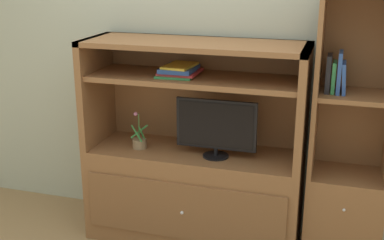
{
  "coord_description": "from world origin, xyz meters",
  "views": [
    {
      "loc": [
        0.96,
        -2.82,
        2.02
      ],
      "look_at": [
        0.0,
        0.35,
        0.95
      ],
      "focal_mm": 46.7,
      "sensor_mm": 36.0,
      "label": 1
    }
  ],
  "objects_px": {
    "media_console": "(194,176)",
    "magazine_stack": "(179,70)",
    "potted_plant": "(139,142)",
    "bookshelf_tall": "(346,181)",
    "tv_monitor": "(216,127)",
    "upright_book_row": "(336,75)"
  },
  "relations": [
    {
      "from": "potted_plant",
      "to": "bookshelf_tall",
      "type": "distance_m",
      "value": 1.47
    },
    {
      "from": "potted_plant",
      "to": "upright_book_row",
      "type": "distance_m",
      "value": 1.46
    },
    {
      "from": "tv_monitor",
      "to": "upright_book_row",
      "type": "bearing_deg",
      "value": 4.69
    },
    {
      "from": "media_console",
      "to": "magazine_stack",
      "type": "relative_size",
      "value": 4.65
    },
    {
      "from": "magazine_stack",
      "to": "upright_book_row",
      "type": "xyz_separation_m",
      "value": [
        1.05,
        -0.0,
        0.04
      ]
    },
    {
      "from": "potted_plant",
      "to": "bookshelf_tall",
      "type": "xyz_separation_m",
      "value": [
        1.46,
        0.07,
        -0.15
      ]
    },
    {
      "from": "tv_monitor",
      "to": "upright_book_row",
      "type": "xyz_separation_m",
      "value": [
        0.76,
        0.06,
        0.4
      ]
    },
    {
      "from": "potted_plant",
      "to": "bookshelf_tall",
      "type": "bearing_deg",
      "value": 2.76
    },
    {
      "from": "media_console",
      "to": "tv_monitor",
      "type": "bearing_deg",
      "value": -20.63
    },
    {
      "from": "tv_monitor",
      "to": "magazine_stack",
      "type": "distance_m",
      "value": 0.47
    },
    {
      "from": "upright_book_row",
      "to": "media_console",
      "type": "bearing_deg",
      "value": 179.74
    },
    {
      "from": "upright_book_row",
      "to": "magazine_stack",
      "type": "bearing_deg",
      "value": 179.93
    },
    {
      "from": "media_console",
      "to": "potted_plant",
      "type": "relative_size",
      "value": 5.61
    },
    {
      "from": "media_console",
      "to": "bookshelf_tall",
      "type": "xyz_separation_m",
      "value": [
        1.06,
        0.01,
        0.1
      ]
    },
    {
      "from": "tv_monitor",
      "to": "bookshelf_tall",
      "type": "height_order",
      "value": "bookshelf_tall"
    },
    {
      "from": "bookshelf_tall",
      "to": "upright_book_row",
      "type": "relative_size",
      "value": 7.02
    },
    {
      "from": "magazine_stack",
      "to": "potted_plant",
      "type": "bearing_deg",
      "value": -168.05
    },
    {
      "from": "potted_plant",
      "to": "upright_book_row",
      "type": "relative_size",
      "value": 1.05
    },
    {
      "from": "tv_monitor",
      "to": "bookshelf_tall",
      "type": "xyz_separation_m",
      "value": [
        0.89,
        0.07,
        -0.32
      ]
    },
    {
      "from": "media_console",
      "to": "tv_monitor",
      "type": "relative_size",
      "value": 2.74
    },
    {
      "from": "tv_monitor",
      "to": "magazine_stack",
      "type": "bearing_deg",
      "value": 167.37
    },
    {
      "from": "tv_monitor",
      "to": "potted_plant",
      "type": "relative_size",
      "value": 2.05
    }
  ]
}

